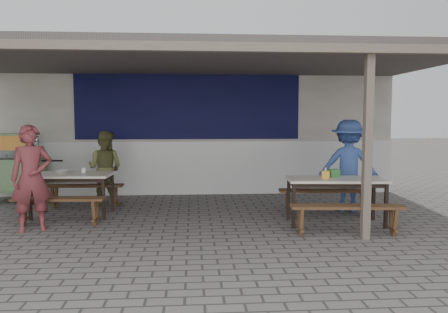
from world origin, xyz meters
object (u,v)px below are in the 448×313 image
Objects in this scene: table_right at (336,183)px; donation_box at (333,173)px; bench_right_wall at (325,195)px; condiment_bowl at (62,171)px; table_left at (72,178)px; patron_right_table at (348,166)px; bench_right_street at (347,213)px; patron_wall_side at (105,168)px; patron_street_side at (32,178)px; vendor_cart at (11,165)px; bench_left_wall at (85,190)px; bench_left_street at (59,205)px; condiment_jar at (84,170)px; tissue_box at (325,175)px.

donation_box reaches higher than table_right.
condiment_bowl is (-4.69, 0.34, 0.43)m from bench_right_wall.
table_left is 0.82× the size of patron_right_table.
patron_wall_side reaches higher than bench_right_street.
patron_street_side is (-4.69, 0.62, 0.47)m from bench_right_street.
bench_right_wall is 1.14× the size of patron_wall_side.
table_right is at bearing 90.00° from bench_right_street.
donation_box is at bearing -6.29° from table_left.
bench_right_street is at bearing -29.28° from patron_street_side.
patron_right_table reaches higher than vendor_cart.
table_right reaches higher than bench_right_street.
table_left is at bearing -90.00° from bench_left_wall.
bench_right_street is (4.32, -2.32, 0.01)m from bench_left_wall.
bench_left_wall is 0.88× the size of bench_right_wall.
bench_left_street is 4.47m from table_right.
bench_left_street is at bearing 24.99° from patron_right_table.
table_left is 6.58× the size of condiment_bowl.
condiment_bowl is (-0.25, -0.55, 0.44)m from bench_left_wall.
condiment_bowl is (-4.63, 1.06, 0.10)m from table_right.
patron_right_table reaches higher than patron_street_side.
patron_right_table is 8.01× the size of condiment_bowl.
condiment_jar reaches higher than bench_left_street.
bench_left_street is 1.00× the size of patron_wall_side.
condiment_jar is at bearing 79.25° from bench_left_street.
tissue_box reaches higher than bench_left_street.
condiment_bowl is at bearing 105.15° from bench_left_street.
condiment_jar is at bearing -32.23° from vendor_cart.
bench_right_wall is at bearing -4.19° from condiment_bowl.
table_left is 0.77m from bench_left_wall.
bench_right_wall is 14.09× the size of tissue_box.
bench_right_street is 4.92m from condiment_bowl.
patron_street_side is (-4.75, -0.09, 0.14)m from table_right.
condiment_jar is (-4.25, 1.05, 0.12)m from table_right.
tissue_box is at bearing -17.70° from vendor_cart.
table_left reaches higher than bench_left_wall.
table_right is 0.79m from bench_right_wall.
patron_right_table is at bearing -176.12° from patron_wall_side.
tissue_box is (4.29, -0.19, 0.47)m from bench_left_street.
patron_street_side is 2.07m from patron_wall_side.
patron_right_table is (5.01, 0.74, 0.51)m from bench_left_street.
donation_box is (4.44, -0.72, 0.14)m from table_left.
vendor_cart is at bearing 4.84° from patron_right_table.
bench_right_street is 1.03× the size of patron_street_side.
condiment_bowl is (-4.66, 0.86, -0.04)m from donation_box.
bench_right_street is at bearing -9.09° from bench_left_street.
condiment_bowl is at bearing 163.57° from bench_right_street.
bench_left_wall is 0.87× the size of patron_right_table.
vendor_cart is 9.61× the size of donation_box.
condiment_bowl is (-4.58, 1.77, 0.43)m from bench_right_street.
bench_left_street is 2.66m from vendor_cart.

